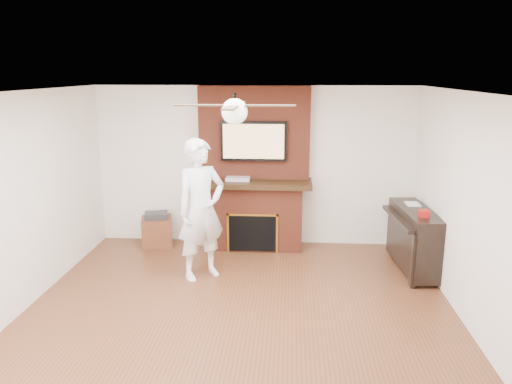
# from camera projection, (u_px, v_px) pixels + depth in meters

# --- Properties ---
(room_shell) EXTENTS (5.36, 5.86, 2.86)m
(room_shell) POSITION_uv_depth(u_px,v_px,m) (236.00, 215.00, 5.20)
(room_shell) COLOR #572E19
(room_shell) RESTS_ON ground
(fireplace) EXTENTS (1.78, 0.64, 2.50)m
(fireplace) POSITION_uv_depth(u_px,v_px,m) (254.00, 185.00, 7.73)
(fireplace) COLOR brown
(fireplace) RESTS_ON ground
(tv) EXTENTS (1.00, 0.08, 0.60)m
(tv) POSITION_uv_depth(u_px,v_px,m) (254.00, 141.00, 7.52)
(tv) COLOR black
(tv) RESTS_ON fireplace
(ceiling_fan) EXTENTS (1.21, 1.21, 0.31)m
(ceiling_fan) POSITION_uv_depth(u_px,v_px,m) (235.00, 110.00, 4.94)
(ceiling_fan) COLOR black
(ceiling_fan) RESTS_ON room_shell
(person) EXTENTS (0.82, 0.79, 1.88)m
(person) POSITION_uv_depth(u_px,v_px,m) (201.00, 210.00, 6.55)
(person) COLOR white
(person) RESTS_ON ground
(side_table) EXTENTS (0.56, 0.56, 0.53)m
(side_table) POSITION_uv_depth(u_px,v_px,m) (157.00, 230.00, 7.95)
(side_table) COLOR #5E301A
(side_table) RESTS_ON ground
(piano) EXTENTS (0.60, 1.37, 0.97)m
(piano) POSITION_uv_depth(u_px,v_px,m) (414.00, 238.00, 6.89)
(piano) COLOR black
(piano) RESTS_ON ground
(cable_box) EXTENTS (0.37, 0.21, 0.05)m
(cable_box) POSITION_uv_depth(u_px,v_px,m) (238.00, 179.00, 7.63)
(cable_box) COLOR silver
(cable_box) RESTS_ON fireplace
(candle_orange) EXTENTS (0.07, 0.07, 0.11)m
(candle_orange) POSITION_uv_depth(u_px,v_px,m) (240.00, 246.00, 7.76)
(candle_orange) COLOR red
(candle_orange) RESTS_ON ground
(candle_green) EXTENTS (0.08, 0.08, 0.09)m
(candle_green) POSITION_uv_depth(u_px,v_px,m) (256.00, 247.00, 7.76)
(candle_green) COLOR #327F3C
(candle_green) RESTS_ON ground
(candle_cream) EXTENTS (0.08, 0.08, 0.11)m
(candle_cream) POSITION_uv_depth(u_px,v_px,m) (264.00, 247.00, 7.74)
(candle_cream) COLOR #BFBA98
(candle_cream) RESTS_ON ground
(candle_blue) EXTENTS (0.06, 0.06, 0.08)m
(candle_blue) POSITION_uv_depth(u_px,v_px,m) (262.00, 247.00, 7.76)
(candle_blue) COLOR #396BAB
(candle_blue) RESTS_ON ground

